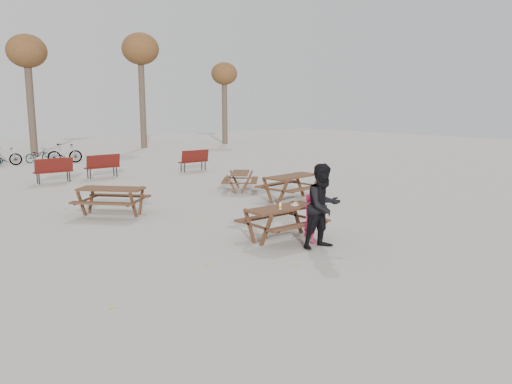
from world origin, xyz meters
TOP-DOWN VIEW (x-y plane):
  - ground at (0.00, 0.00)m, footprint 80.00×80.00m
  - main_picnic_table at (0.00, 0.00)m, footprint 1.80×1.45m
  - food_tray at (0.36, -0.05)m, footprint 0.18×0.11m
  - bread_roll at (0.36, -0.05)m, footprint 0.14×0.06m
  - soda_bottle at (-0.22, -0.17)m, footprint 0.07×0.07m
  - child at (0.20, -0.75)m, footprint 0.45×0.32m
  - adult at (0.20, -1.12)m, footprint 0.98×0.79m
  - picnic_table_east at (3.48, 3.44)m, footprint 2.14×1.81m
  - picnic_table_north at (-2.11, 5.05)m, footprint 2.36×2.37m
  - picnic_table_far at (3.34, 6.09)m, footprint 2.01×2.04m
  - park_bench_row at (-0.24, 12.43)m, footprint 11.52×1.28m
  - tree_row at (0.90, 25.15)m, footprint 32.17×3.52m
  - fallen_leaves at (0.50, 2.50)m, footprint 11.00×11.00m

SIDE VIEW (x-z plane):
  - ground at x=0.00m, z-range 0.00..0.00m
  - fallen_leaves at x=0.50m, z-range 0.00..0.01m
  - picnic_table_far at x=3.34m, z-range 0.00..0.68m
  - picnic_table_north at x=-2.11m, z-range 0.00..0.80m
  - picnic_table_east at x=3.48m, z-range 0.00..0.84m
  - park_bench_row at x=-0.24m, z-range 0.00..1.03m
  - child at x=0.20m, z-range 0.00..1.17m
  - main_picnic_table at x=0.00m, z-range 0.20..0.97m
  - food_tray at x=0.36m, z-range 0.78..0.81m
  - bread_roll at x=0.36m, z-range 0.81..0.86m
  - soda_bottle at x=-0.22m, z-range 0.76..0.93m
  - adult at x=0.20m, z-range 0.00..1.90m
  - tree_row at x=0.90m, z-range 2.06..10.32m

